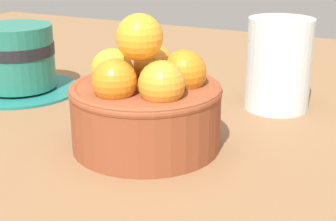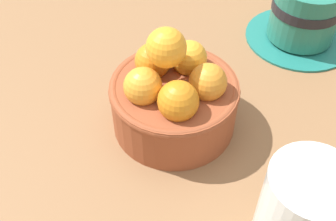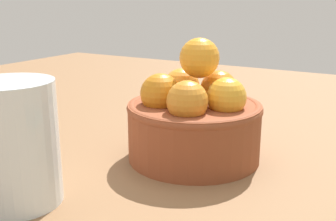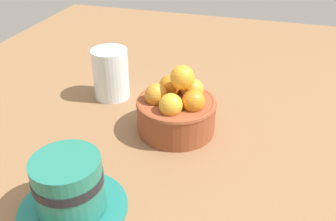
{
  "view_description": "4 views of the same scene",
  "coord_description": "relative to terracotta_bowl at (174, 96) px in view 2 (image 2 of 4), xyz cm",
  "views": [
    {
      "loc": [
        20.11,
        -37.14,
        18.6
      ],
      "look_at": [
        1.42,
        1.6,
        3.14
      ],
      "focal_mm": 53.62,
      "sensor_mm": 36.0,
      "label": 1
    },
    {
      "loc": [
        28.02,
        14.02,
        35.05
      ],
      "look_at": [
        1.67,
        0.15,
        3.59
      ],
      "focal_mm": 44.81,
      "sensor_mm": 36.0,
      "label": 2
    },
    {
      "loc": [
        -17.65,
        35.52,
        16.02
      ],
      "look_at": [
        1.98,
        1.85,
        5.21
      ],
      "focal_mm": 43.78,
      "sensor_mm": 36.0,
      "label": 3
    },
    {
      "loc": [
        -51.4,
        -13.77,
        36.13
      ],
      "look_at": [
        -0.22,
        1.39,
        3.74
      ],
      "focal_mm": 39.2,
      "sensor_mm": 36.0,
      "label": 4
    }
  ],
  "objects": [
    {
      "name": "ground_plane",
      "position": [
        -0.03,
        0.03,
        -6.52
      ],
      "size": [
        135.59,
        114.39,
        4.63
      ],
      "primitive_type": "cube",
      "color": "brown"
    },
    {
      "name": "terracotta_bowl",
      "position": [
        0.0,
        0.0,
        0.0
      ],
      "size": [
        13.58,
        13.58,
        12.22
      ],
      "color": "brown",
      "rests_on": "ground_plane"
    },
    {
      "name": "coffee_cup",
      "position": [
        -21.82,
        8.05,
        -0.35
      ],
      "size": [
        14.34,
        14.34,
        8.12
      ],
      "color": "#1E7169",
      "rests_on": "ground_plane"
    },
    {
      "name": "water_glass",
      "position": [
        7.97,
        15.56,
        0.77
      ],
      "size": [
        7.01,
        7.01,
        9.96
      ],
      "primitive_type": "cylinder",
      "color": "silver",
      "rests_on": "ground_plane"
    }
  ]
}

